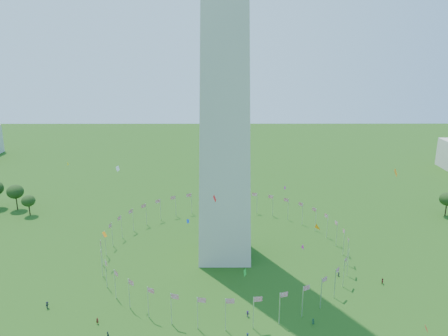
# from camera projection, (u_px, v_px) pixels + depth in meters

# --- Properties ---
(flag_ring) EXTENTS (80.24, 80.24, 9.00)m
(flag_ring) POSITION_uv_depth(u_px,v_px,m) (225.00, 243.00, 146.14)
(flag_ring) COLOR silver
(flag_ring) RESTS_ON ground
(kites_aloft) EXTENTS (106.68, 72.34, 41.59)m
(kites_aloft) POSITION_uv_depth(u_px,v_px,m) (249.00, 233.00, 117.11)
(kites_aloft) COLOR orange
(kites_aloft) RESTS_ON ground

